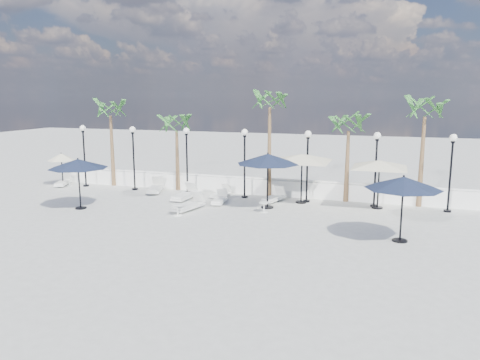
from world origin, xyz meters
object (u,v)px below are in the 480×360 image
(lounger_6, at_px, (274,197))
(parasol_navy_mid, at_px, (268,159))
(lounger_1, at_px, (185,195))
(parasol_navy_right, at_px, (403,183))
(parasol_cream_small, at_px, (61,157))
(lounger_2, at_px, (221,193))
(parasol_cream_sq_b, at_px, (380,161))
(lounger_3, at_px, (156,188))
(lounger_4, at_px, (189,205))
(lounger_0, at_px, (63,182))
(parasol_cream_sq_a, at_px, (302,154))
(lounger_5, at_px, (219,199))
(parasol_navy_left, at_px, (78,164))

(lounger_6, height_order, parasol_navy_mid, parasol_navy_mid)
(lounger_1, height_order, lounger_6, lounger_1)
(parasol_navy_mid, xyz_separation_m, parasol_navy_right, (6.39, -3.74, -0.17))
(parasol_cream_small, bearing_deg, lounger_2, 0.10)
(lounger_6, xyz_separation_m, parasol_cream_sq_b, (5.36, 0.18, 2.22))
(lounger_3, relative_size, lounger_6, 1.17)
(parasol_cream_small, bearing_deg, lounger_4, -18.06)
(lounger_4, bearing_deg, lounger_0, 174.84)
(lounger_0, xyz_separation_m, lounger_6, (13.82, -0.18, 0.00))
(parasol_cream_sq_a, relative_size, parasol_cream_sq_b, 1.09)
(lounger_4, relative_size, parasol_cream_sq_a, 0.38)
(lounger_2, distance_m, lounger_3, 4.14)
(parasol_cream_sq_a, bearing_deg, lounger_1, -168.89)
(lounger_0, relative_size, lounger_4, 0.87)
(lounger_0, xyz_separation_m, parasol_cream_small, (0.01, 0.00, 1.58))
(lounger_4, relative_size, parasol_cream_small, 1.02)
(lounger_0, height_order, lounger_1, lounger_1)
(parasol_navy_mid, bearing_deg, lounger_2, 151.91)
(lounger_1, distance_m, lounger_6, 4.89)
(lounger_0, height_order, lounger_5, lounger_0)
(lounger_0, bearing_deg, lounger_6, -22.01)
(lounger_3, relative_size, parasol_navy_mid, 0.70)
(lounger_2, height_order, lounger_3, lounger_3)
(lounger_5, xyz_separation_m, parasol_navy_left, (-6.29, -3.27, 2.07))
(lounger_2, distance_m, parasol_cream_sq_b, 8.76)
(parasol_navy_right, bearing_deg, lounger_0, 165.06)
(lounger_4, distance_m, lounger_6, 4.78)
(lounger_0, bearing_deg, lounger_4, -39.31)
(lounger_2, bearing_deg, parasol_cream_small, -171.25)
(lounger_1, distance_m, parasol_navy_right, 12.13)
(lounger_0, xyz_separation_m, lounger_5, (11.19, -1.51, -0.01))
(lounger_6, relative_size, parasol_navy_right, 0.64)
(parasol_navy_right, relative_size, parasol_cream_sq_b, 0.56)
(lounger_1, distance_m, parasol_cream_small, 9.25)
(lounger_1, distance_m, lounger_2, 2.08)
(parasol_cream_sq_a, bearing_deg, lounger_6, -172.88)
(lounger_2, relative_size, parasol_cream_small, 0.81)
(lounger_6, height_order, parasol_cream_sq_b, parasol_cream_sq_b)
(parasol_navy_mid, relative_size, parasol_cream_small, 1.50)
(lounger_5, bearing_deg, lounger_0, 164.09)
(parasol_cream_sq_b, bearing_deg, lounger_6, -178.07)
(lounger_1, bearing_deg, lounger_0, 175.32)
(parasol_navy_left, bearing_deg, lounger_1, 40.61)
(lounger_6, bearing_deg, parasol_cream_small, -165.32)
(parasol_navy_left, height_order, parasol_navy_right, parasol_navy_right)
(parasol_navy_mid, height_order, parasol_cream_small, parasol_navy_mid)
(lounger_6, relative_size, parasol_navy_mid, 0.59)
(parasol_cream_sq_a, bearing_deg, lounger_3, 179.86)
(lounger_5, xyz_separation_m, parasol_cream_small, (-11.18, 1.51, 1.59))
(lounger_4, bearing_deg, parasol_navy_left, -151.97)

